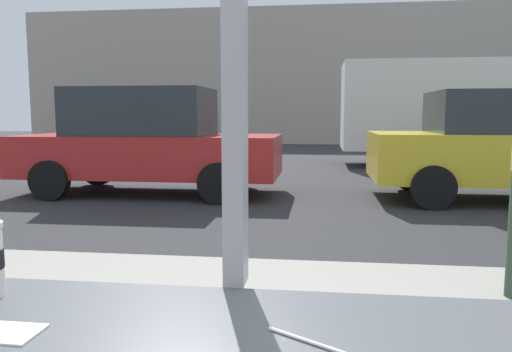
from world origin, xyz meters
name	(u,v)px	position (x,y,z in m)	size (l,w,h in m)	color
ground_plane	(308,190)	(0.00, 8.00, 0.00)	(60.00, 60.00, 0.00)	#2D2D30
sidewalk_strip	(282,344)	(0.00, 1.60, 0.08)	(16.00, 2.80, 0.15)	#9E998E
building_facade_far	(317,76)	(0.00, 22.87, 3.13)	(28.00, 1.20, 6.26)	#A89E8E
loose_straw	(312,343)	(0.19, -0.23, 0.96)	(0.01, 0.01, 0.19)	white
napkin_wrapper	(7,333)	(-0.37, -0.26, 0.95)	(0.12, 0.09, 0.00)	white
parked_car_red	(148,142)	(-2.74, 7.23, 0.90)	(4.41, 1.96, 1.80)	red
parked_car_yellow	(505,146)	(3.08, 7.23, 0.88)	(4.12, 2.04, 1.72)	gold
box_truck	(465,109)	(3.93, 12.64, 1.51)	(6.50, 2.44, 2.71)	silver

